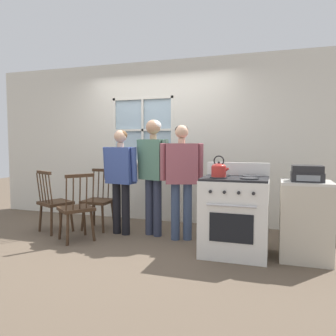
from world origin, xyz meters
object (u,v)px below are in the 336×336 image
Objects in this scene: chair_by_window at (99,201)px; chair_near_wall at (77,209)px; person_teen_center at (153,166)px; stove at (235,215)px; person_elderly_left at (121,172)px; potted_plant at (153,158)px; kettle at (219,169)px; stereo at (307,174)px; chair_center_cluster at (54,203)px; side_counter at (305,221)px; person_adult_right at (182,172)px.

chair_by_window and chair_near_wall have the same top height.
stove is at bearing -2.13° from person_teen_center.
person_elderly_left reaches higher than potted_plant.
potted_plant reaches higher than kettle.
stove is at bearing 130.98° from chair_near_wall.
person_elderly_left is 4.45× the size of stereo.
stove is at bearing -176.83° from stereo.
chair_center_cluster is at bearing 173.09° from kettle.
side_counter is 0.54m from stereo.
person_adult_right reaches higher than side_counter.
stove is at bearing -3.50° from person_elderly_left.
person_elderly_left is 0.93m from potted_plant.
person_adult_right reaches higher than stove.
chair_by_window is 0.67m from person_elderly_left.
stove is (0.76, -0.37, -0.47)m from person_adult_right.
kettle is at bearing -142.82° from stove.
person_adult_right is at bearing 139.39° from kettle.
person_adult_right is at bearing 7.82° from person_teen_center.
kettle reaches higher than side_counter.
person_adult_right is at bearing 8.94° from person_elderly_left.
potted_plant is (0.62, 0.75, 0.64)m from chair_by_window.
chair_by_window is at bearing 170.58° from stereo.
chair_by_window is at bearing -121.72° from chair_center_cluster.
potted_plant is at bearing 139.87° from stove.
person_teen_center reaches higher than chair_by_window.
person_adult_right is 0.97m from stove.
kettle reaches higher than stereo.
chair_by_window is 0.64m from chair_near_wall.
person_adult_right is 6.36× the size of kettle.
stereo is at bearing -156.88° from chair_center_cluster.
kettle is 0.98m from stereo.
person_elderly_left reaches higher than chair_center_cluster.
stereo is (1.55, -0.33, 0.04)m from person_adult_right.
kettle is (-0.17, -0.13, 0.55)m from stove.
chair_near_wall is 3.75× the size of kettle.
chair_by_window is 0.65m from chair_center_cluster.
kettle is (0.59, -0.50, 0.08)m from person_adult_right.
stove is at bearing -158.43° from chair_center_cluster.
chair_near_wall reaches higher than side_counter.
person_teen_center reaches higher than potted_plant.
side_counter is at bearing 4.67° from stove.
stove is (2.13, -0.53, 0.04)m from chair_by_window.
person_elderly_left reaches higher than kettle.
chair_center_cluster is 3.75× the size of kettle.
chair_near_wall is 0.59× the size of person_adult_right.
person_elderly_left is 0.49m from person_teen_center.
kettle is at bearing -59.08° from person_adult_right.
person_adult_right is (1.37, -0.16, 0.51)m from chair_by_window.
person_elderly_left is at bearing -143.29° from chair_center_cluster.
chair_center_cluster is at bearing 176.32° from stove.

